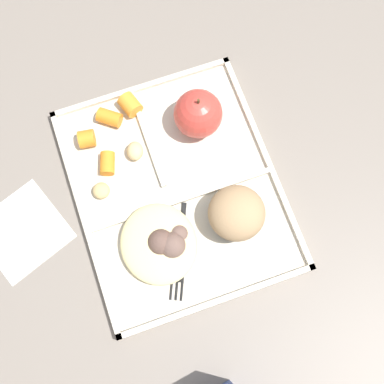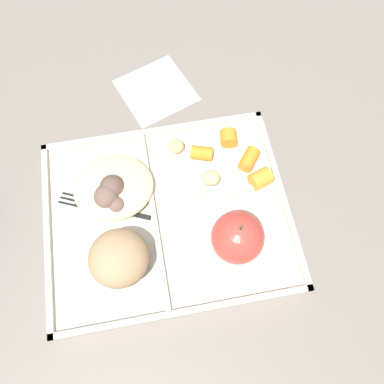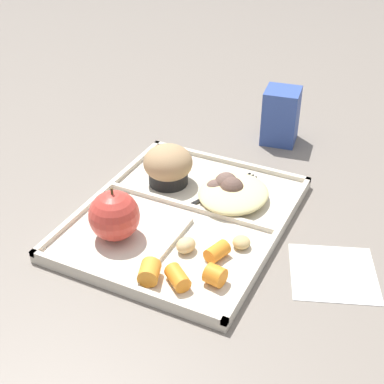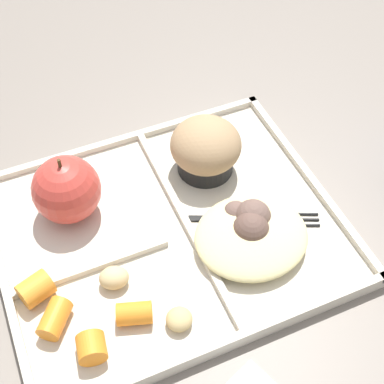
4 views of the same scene
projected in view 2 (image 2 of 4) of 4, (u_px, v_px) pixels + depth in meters
name	position (u px, v px, depth m)	size (l,w,h in m)	color
ground	(165.00, 217.00, 0.58)	(6.00, 6.00, 0.00)	slate
lunch_tray	(165.00, 215.00, 0.57)	(0.35, 0.29, 0.02)	beige
green_apple	(234.00, 238.00, 0.52)	(0.07, 0.07, 0.08)	#C63D33
bran_muffin	(116.00, 260.00, 0.51)	(0.08, 0.08, 0.07)	black
carrot_slice_small	(199.00, 154.00, 0.60)	(0.02, 0.02, 0.03)	orange
carrot_slice_near_corner	(258.00, 179.00, 0.58)	(0.03, 0.03, 0.03)	orange
carrot_slice_back	(226.00, 138.00, 0.61)	(0.03, 0.03, 0.02)	orange
carrot_slice_tilted	(246.00, 160.00, 0.59)	(0.02, 0.02, 0.04)	orange
potato_chunk_wedge	(208.00, 179.00, 0.58)	(0.02, 0.03, 0.02)	tan
potato_chunk_large	(173.00, 147.00, 0.61)	(0.03, 0.03, 0.02)	tan
egg_noodle_pile	(110.00, 188.00, 0.57)	(0.12, 0.11, 0.03)	beige
meatball_front	(114.00, 206.00, 0.56)	(0.03, 0.03, 0.03)	brown
meatball_center	(109.00, 188.00, 0.57)	(0.04, 0.04, 0.04)	brown
meatball_back	(104.00, 197.00, 0.56)	(0.04, 0.04, 0.04)	brown
plastic_fork	(94.00, 206.00, 0.57)	(0.13, 0.07, 0.00)	black
paper_napkin	(153.00, 90.00, 0.67)	(0.11, 0.11, 0.00)	white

